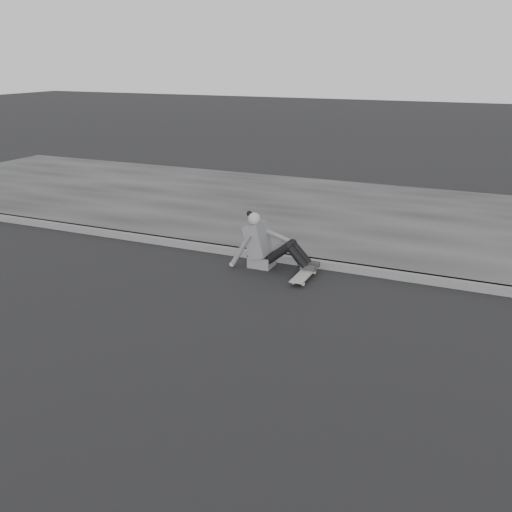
{
  "coord_description": "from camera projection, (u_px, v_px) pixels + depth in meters",
  "views": [
    {
      "loc": [
        2.03,
        -5.52,
        3.12
      ],
      "look_at": [
        -1.01,
        1.35,
        0.5
      ],
      "focal_mm": 40.0,
      "sensor_mm": 36.0,
      "label": 1
    }
  ],
  "objects": [
    {
      "name": "sidewalk",
      "position": [
        388.0,
        220.0,
        11.38
      ],
      "size": [
        24.0,
        6.0,
        0.12
      ],
      "primitive_type": "cube",
      "color": "#323232",
      "rests_on": "ground"
    },
    {
      "name": "skateboard",
      "position": [
        304.0,
        275.0,
        8.47
      ],
      "size": [
        0.2,
        0.78,
        0.09
      ],
      "color": "#A9A9A4",
      "rests_on": "ground"
    },
    {
      "name": "seated_woman",
      "position": [
        266.0,
        245.0,
        8.87
      ],
      "size": [
        1.38,
        0.46,
        0.88
      ],
      "color": "#535356",
      "rests_on": "ground"
    },
    {
      "name": "ground",
      "position": [
        289.0,
        344.0,
        6.57
      ],
      "size": [
        80.0,
        80.0,
        0.0
      ],
      "primitive_type": "plane",
      "color": "black",
      "rests_on": "ground"
    },
    {
      "name": "curb",
      "position": [
        348.0,
        268.0,
        8.78
      ],
      "size": [
        24.0,
        0.16,
        0.12
      ],
      "primitive_type": "cube",
      "color": "#555555",
      "rests_on": "ground"
    }
  ]
}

